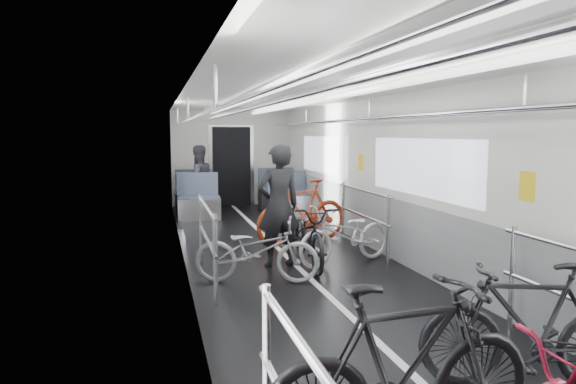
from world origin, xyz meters
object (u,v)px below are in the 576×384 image
at_px(bike_right_mid, 346,235).
at_px(bike_aisle, 309,235).
at_px(bike_right_near, 531,326).
at_px(bike_right_far, 302,211).
at_px(person_standing, 278,206).
at_px(bike_left_mid, 404,370).
at_px(person_seated, 198,181).
at_px(bike_left_far, 257,250).

xyz_separation_m(bike_right_mid, bike_aisle, (-0.54, 0.03, 0.01)).
distance_m(bike_right_near, bike_right_mid, 3.71).
distance_m(bike_right_far, person_standing, 1.58).
bearing_deg(person_standing, bike_aisle, 159.10).
bearing_deg(bike_right_near, person_standing, -146.41).
relative_size(bike_right_mid, bike_right_far, 0.89).
relative_size(bike_left_mid, bike_right_far, 0.97).
bearing_deg(person_seated, bike_right_far, 93.80).
xyz_separation_m(bike_right_mid, person_seated, (-1.68, 4.83, 0.37)).
xyz_separation_m(bike_left_mid, bike_left_far, (-0.14, 3.61, -0.12)).
height_order(bike_right_near, bike_right_far, bike_right_far).
bearing_deg(bike_left_mid, person_seated, -1.33).
height_order(bike_left_mid, person_standing, person_standing).
height_order(bike_right_far, bike_aisle, bike_right_far).
bearing_deg(bike_aisle, bike_right_near, -78.29).
height_order(bike_right_near, bike_aisle, bike_right_near).
xyz_separation_m(bike_left_far, person_standing, (0.45, 0.72, 0.45)).
bearing_deg(bike_right_near, person_seated, -149.08).
bearing_deg(person_standing, bike_right_mid, 164.69).
relative_size(bike_left_mid, person_standing, 1.02).
relative_size(bike_aisle, person_standing, 0.97).
xyz_separation_m(bike_right_far, bike_aisle, (-0.33, -1.47, -0.10)).
xyz_separation_m(bike_left_far, bike_right_near, (1.39, -3.12, 0.07)).
bearing_deg(bike_right_far, bike_right_near, -16.53).
bearing_deg(bike_aisle, bike_left_far, -140.43).
distance_m(bike_right_far, person_seated, 3.65).
relative_size(bike_left_far, person_seated, 0.97).
relative_size(bike_left_mid, bike_right_mid, 1.09).
height_order(bike_right_far, person_seated, person_seated).
height_order(bike_aisle, person_seated, person_seated).
xyz_separation_m(bike_right_near, bike_right_mid, (0.01, 3.71, -0.05)).
bearing_deg(person_seated, bike_left_mid, 72.72).
distance_m(bike_left_mid, bike_right_mid, 4.38).
bearing_deg(bike_left_mid, bike_right_mid, -20.70).
bearing_deg(bike_right_far, bike_aisle, -31.27).
relative_size(bike_right_mid, person_seated, 1.01).
xyz_separation_m(bike_right_far, person_standing, (-0.74, -1.37, 0.31)).
distance_m(bike_right_mid, person_standing, 1.05).
distance_m(bike_right_near, bike_aisle, 3.78).
bearing_deg(bike_right_far, bike_left_far, -48.36).
distance_m(bike_left_far, person_seated, 5.44).
xyz_separation_m(bike_left_far, person_seated, (-0.28, 5.42, 0.39)).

